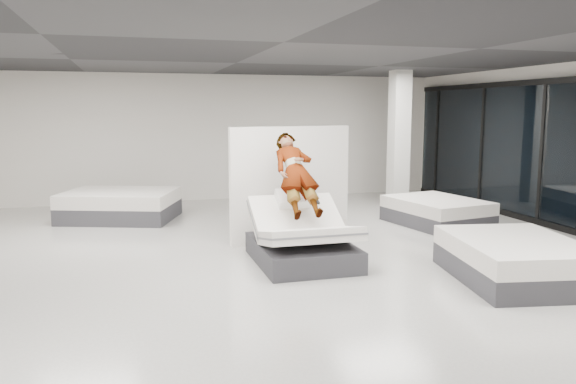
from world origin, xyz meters
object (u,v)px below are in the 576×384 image
object	(u,v)px
divider_panel	(291,184)
flat_bed_right_far	(437,212)
person	(296,185)
hero_bed	(302,241)
flat_bed_left_far	(120,205)
flat_bed_right_near	(516,260)
column	(399,140)
remote	(317,201)

from	to	relation	value
divider_panel	flat_bed_right_far	distance (m)	3.36
person	divider_panel	xyz separation A→B (m)	(0.23, 1.13, -0.15)
hero_bed	flat_bed_left_far	size ratio (longest dim) A/B	0.70
hero_bed	flat_bed_right_near	size ratio (longest dim) A/B	0.80
flat_bed_right_far	flat_bed_left_far	size ratio (longest dim) A/B	0.81
hero_bed	column	xyz separation A→B (m)	(3.57, 3.95, 1.26)
hero_bed	flat_bed_right_near	world-z (taller)	hero_bed
remote	divider_panel	bearing A→B (deg)	89.53
flat_bed_right_far	flat_bed_left_far	xyz separation A→B (m)	(-6.17, 2.30, 0.04)
flat_bed_right_far	flat_bed_left_far	distance (m)	6.59
person	flat_bed_right_near	distance (m)	3.32
person	flat_bed_right_far	distance (m)	3.95
remote	flat_bed_right_near	bearing A→B (deg)	-34.48
flat_bed_right_far	column	distance (m)	2.37
divider_panel	column	size ratio (longest dim) A/B	0.70
column	flat_bed_right_far	bearing A→B (deg)	-93.03
hero_bed	flat_bed_left_far	bearing A→B (deg)	122.28
person	remote	bearing A→B (deg)	-57.85
person	flat_bed_right_far	bearing A→B (deg)	25.87
hero_bed	flat_bed_right_far	world-z (taller)	hero_bed
flat_bed_right_far	flat_bed_left_far	bearing A→B (deg)	159.58
flat_bed_right_near	column	distance (m)	5.83
person	flat_bed_left_far	distance (m)	4.89
flat_bed_right_far	flat_bed_right_near	bearing A→B (deg)	-104.22
divider_panel	flat_bed_right_far	world-z (taller)	divider_panel
flat_bed_right_near	flat_bed_left_far	distance (m)	7.92
divider_panel	flat_bed_right_near	world-z (taller)	divider_panel
column	divider_panel	bearing A→B (deg)	-143.00
person	column	size ratio (longest dim) A/B	0.54
flat_bed_right_far	remote	bearing A→B (deg)	-147.90
hero_bed	flat_bed_right_near	bearing A→B (deg)	-32.70
divider_panel	column	distance (m)	4.22
divider_panel	flat_bed_right_far	xyz separation A→B (m)	(3.23, 0.56, -0.75)
remote	column	xyz separation A→B (m)	(3.35, 3.99, 0.66)
column	flat_bed_left_far	bearing A→B (deg)	176.90
person	remote	distance (m)	0.47
remote	hero_bed	bearing A→B (deg)	169.27
flat_bed_left_far	person	bearing A→B (deg)	-55.76
remote	divider_panel	size ratio (longest dim) A/B	0.06
flat_bed_right_near	flat_bed_left_far	xyz separation A→B (m)	(-5.26, 5.93, 0.02)
remote	flat_bed_left_far	size ratio (longest dim) A/B	0.05
flat_bed_right_near	flat_bed_left_far	world-z (taller)	flat_bed_left_far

